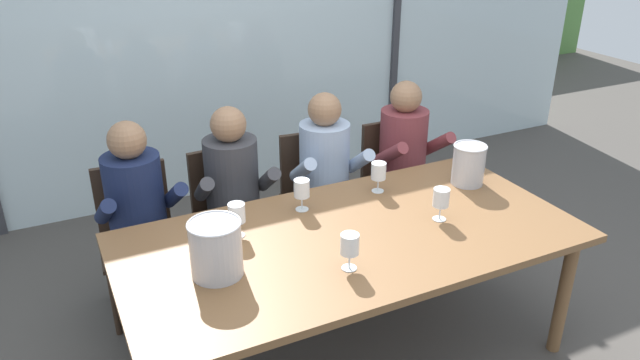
{
  "coord_description": "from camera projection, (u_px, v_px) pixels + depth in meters",
  "views": [
    {
      "loc": [
        -1.26,
        -2.24,
        2.24
      ],
      "look_at": [
        0.0,
        0.35,
        0.9
      ],
      "focal_mm": 33.7,
      "sensor_mm": 36.0,
      "label": 1
    }
  ],
  "objects": [
    {
      "name": "person_navy_polo",
      "position": [
        140.0,
        213.0,
        3.33
      ],
      "size": [
        0.49,
        0.63,
        1.18
      ],
      "rotation": [
        0.0,
        0.0,
        0.08
      ],
      "color": "#192347",
      "rests_on": "ground"
    },
    {
      "name": "person_pale_blue_shirt",
      "position": [
        329.0,
        174.0,
        3.79
      ],
      "size": [
        0.49,
        0.63,
        1.18
      ],
      "rotation": [
        0.0,
        0.0,
        -0.08
      ],
      "color": "#9EB2D1",
      "rests_on": "ground"
    },
    {
      "name": "hillside_vineyard",
      "position": [
        133.0,
        28.0,
        7.73
      ],
      "size": [
        13.47,
        2.4,
        1.49
      ],
      "primitive_type": "cube",
      "color": "#568942",
      "rests_on": "ground"
    },
    {
      "name": "wine_glass_center_pour",
      "position": [
        441.0,
        199.0,
        3.05
      ],
      "size": [
        0.08,
        0.08,
        0.17
      ],
      "color": "silver",
      "rests_on": "dining_table"
    },
    {
      "name": "wine_glass_by_left_taster",
      "position": [
        237.0,
        214.0,
        2.9
      ],
      "size": [
        0.08,
        0.08,
        0.17
      ],
      "color": "silver",
      "rests_on": "dining_table"
    },
    {
      "name": "ground",
      "position": [
        278.0,
        263.0,
        4.09
      ],
      "size": [
        14.0,
        14.0,
        0.0
      ],
      "primitive_type": "plane",
      "color": "#4C4742"
    },
    {
      "name": "person_maroon_top",
      "position": [
        409.0,
        158.0,
        4.03
      ],
      "size": [
        0.47,
        0.62,
        1.18
      ],
      "rotation": [
        0.0,
        0.0,
        0.03
      ],
      "color": "brown",
      "rests_on": "ground"
    },
    {
      "name": "window_glass_panel",
      "position": [
        209.0,
        36.0,
        4.6
      ],
      "size": [
        7.47,
        0.03,
        2.6
      ],
      "primitive_type": "cube",
      "color": "silver",
      "rests_on": "ground"
    },
    {
      "name": "wine_glass_by_right_taster",
      "position": [
        302.0,
        189.0,
        3.15
      ],
      "size": [
        0.08,
        0.08,
        0.17
      ],
      "color": "silver",
      "rests_on": "dining_table"
    },
    {
      "name": "chair_left_of_center",
      "position": [
        230.0,
        207.0,
        3.75
      ],
      "size": [
        0.46,
        0.46,
        0.86
      ],
      "rotation": [
        0.0,
        0.0,
        0.05
      ],
      "color": "#332319",
      "rests_on": "ground"
    },
    {
      "name": "ice_bucket_secondary",
      "position": [
        469.0,
        164.0,
        3.44
      ],
      "size": [
        0.19,
        0.19,
        0.24
      ],
      "color": "#B7B7BC",
      "rests_on": "dining_table"
    },
    {
      "name": "person_charcoal_jacket",
      "position": [
        236.0,
        193.0,
        3.55
      ],
      "size": [
        0.49,
        0.63,
        1.18
      ],
      "rotation": [
        0.0,
        0.0,
        -0.09
      ],
      "color": "#38383D",
      "rests_on": "ground"
    },
    {
      "name": "window_mullion_right",
      "position": [
        396.0,
        19.0,
        5.25
      ],
      "size": [
        0.06,
        0.06,
        2.6
      ],
      "primitive_type": "cube",
      "color": "#38383D",
      "rests_on": "ground"
    },
    {
      "name": "wine_glass_near_bucket",
      "position": [
        379.0,
        172.0,
        3.35
      ],
      "size": [
        0.08,
        0.08,
        0.17
      ],
      "color": "silver",
      "rests_on": "dining_table"
    },
    {
      "name": "chair_near_curtain",
      "position": [
        137.0,
        228.0,
        3.52
      ],
      "size": [
        0.47,
        0.47,
        0.86
      ],
      "rotation": [
        0.0,
        0.0,
        -0.07
      ],
      "color": "#332319",
      "rests_on": "ground"
    },
    {
      "name": "wine_glass_spare_empty",
      "position": [
        350.0,
        246.0,
        2.64
      ],
      "size": [
        0.08,
        0.08,
        0.17
      ],
      "color": "silver",
      "rests_on": "dining_table"
    },
    {
      "name": "dining_table",
      "position": [
        351.0,
        246.0,
        2.99
      ],
      "size": [
        2.27,
        1.12,
        0.75
      ],
      "color": "brown",
      "rests_on": "ground"
    },
    {
      "name": "ice_bucket_primary",
      "position": [
        216.0,
        248.0,
        2.59
      ],
      "size": [
        0.24,
        0.24,
        0.26
      ],
      "color": "#B7B7BC",
      "rests_on": "dining_table"
    },
    {
      "name": "chair_center",
      "position": [
        316.0,
        189.0,
        4.0
      ],
      "size": [
        0.48,
        0.48,
        0.86
      ],
      "rotation": [
        0.0,
        0.0,
        -0.09
      ],
      "color": "#332319",
      "rests_on": "ground"
    },
    {
      "name": "chair_right_of_center",
      "position": [
        395.0,
        174.0,
        4.2
      ],
      "size": [
        0.44,
        0.44,
        0.86
      ],
      "rotation": [
        0.0,
        0.0,
        -0.0
      ],
      "color": "#332319",
      "rests_on": "ground"
    }
  ]
}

